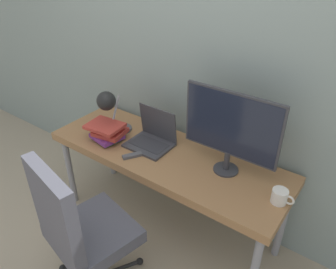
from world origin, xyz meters
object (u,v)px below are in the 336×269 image
at_px(monitor, 231,127).
at_px(mug, 280,196).
at_px(book_stack, 107,131).
at_px(office_chair, 79,227).
at_px(desk_lamp, 109,105).
at_px(laptop, 152,138).

distance_m(monitor, mug, 0.48).
bearing_deg(book_stack, office_chair, -59.71).
bearing_deg(monitor, desk_lamp, -171.79).
bearing_deg(book_stack, mug, 4.05).
xyz_separation_m(desk_lamp, book_stack, (0.01, -0.05, -0.19)).
distance_m(desk_lamp, office_chair, 0.88).
relative_size(desk_lamp, book_stack, 1.32).
height_order(desk_lamp, book_stack, desk_lamp).
bearing_deg(laptop, mug, -3.14).
distance_m(monitor, office_chair, 1.07).
relative_size(monitor, book_stack, 2.23).
height_order(laptop, office_chair, office_chair).
bearing_deg(mug, book_stack, -175.95).
relative_size(monitor, mug, 4.75).
relative_size(laptop, desk_lamp, 0.86).
height_order(monitor, office_chair, monitor).
relative_size(laptop, book_stack, 1.13).
relative_size(desk_lamp, office_chair, 0.36).
distance_m(monitor, desk_lamp, 0.91).
xyz_separation_m(laptop, monitor, (0.58, 0.04, 0.26)).
distance_m(laptop, mug, 0.96).
relative_size(book_stack, mug, 2.13).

